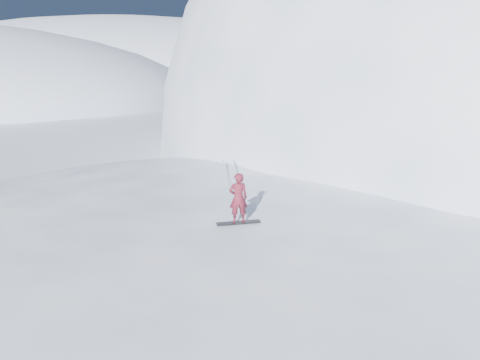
{
  "coord_description": "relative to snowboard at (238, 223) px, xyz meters",
  "views": [
    {
      "loc": [
        0.61,
        -12.1,
        7.37
      ],
      "look_at": [
        -0.09,
        1.26,
        3.5
      ],
      "focal_mm": 32.0,
      "sensor_mm": 36.0,
      "label": 1
    }
  ],
  "objects": [
    {
      "name": "snowboarder",
      "position": [
        0.0,
        0.0,
        0.8
      ],
      "size": [
        0.65,
        0.51,
        1.58
      ],
      "primitive_type": "imported",
      "rotation": [
        0.0,
        0.0,
        3.4
      ],
      "color": "maroon",
      "rests_on": "snowboard"
    },
    {
      "name": "near_ridge",
      "position": [
        1.09,
        2.74,
        -2.41
      ],
      "size": [
        36.0,
        28.0,
        4.8
      ],
      "primitive_type": "ellipsoid",
      "color": "white",
      "rests_on": "ground"
    },
    {
      "name": "far_ridge_c",
      "position": [
        -39.91,
        109.74,
        -2.41
      ],
      "size": [
        140.0,
        90.0,
        36.0
      ],
      "primitive_type": "ellipsoid",
      "color": "white",
      "rests_on": "ground"
    },
    {
      "name": "board_tracks",
      "position": [
        -0.54,
        5.26,
        0.01
      ],
      "size": [
        1.29,
        5.96,
        0.04
      ],
      "color": "silver",
      "rests_on": "ground"
    },
    {
      "name": "peak_shoulder",
      "position": [
        10.09,
        19.74,
        -2.41
      ],
      "size": [
        28.0,
        24.0,
        18.0
      ],
      "primitive_type": "ellipsoid",
      "color": "white",
      "rests_on": "ground"
    },
    {
      "name": "snowboard",
      "position": [
        0.0,
        0.0,
        0.0
      ],
      "size": [
        1.4,
        0.6,
        0.02
      ],
      "primitive_type": "cube",
      "rotation": [
        0.0,
        0.0,
        0.26
      ],
      "color": "black",
      "rests_on": "near_ridge"
    },
    {
      "name": "wind_bumps",
      "position": [
        -0.47,
        1.86,
        -2.41
      ],
      "size": [
        16.0,
        14.4,
        1.0
      ],
      "color": "white",
      "rests_on": "ground"
    },
    {
      "name": "ground",
      "position": [
        0.09,
        -0.26,
        -2.41
      ],
      "size": [
        400.0,
        400.0,
        0.0
      ],
      "primitive_type": "plane",
      "color": "white",
      "rests_on": "ground"
    }
  ]
}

